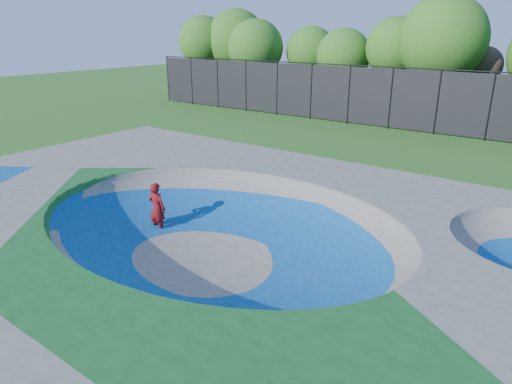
# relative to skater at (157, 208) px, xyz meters

# --- Properties ---
(ground) EXTENTS (120.00, 120.00, 0.00)m
(ground) POSITION_rel_skater_xyz_m (2.92, -0.39, -0.86)
(ground) COLOR #235517
(ground) RESTS_ON ground
(skate_deck) EXTENTS (22.00, 14.00, 1.50)m
(skate_deck) POSITION_rel_skater_xyz_m (2.92, -0.39, -0.11)
(skate_deck) COLOR gray
(skate_deck) RESTS_ON ground
(skater) EXTENTS (0.67, 0.48, 1.73)m
(skater) POSITION_rel_skater_xyz_m (0.00, 0.00, 0.00)
(skater) COLOR red
(skater) RESTS_ON ground
(skateboard) EXTENTS (0.80, 0.29, 0.05)m
(skateboard) POSITION_rel_skater_xyz_m (0.00, 0.00, -0.84)
(skateboard) COLOR black
(skateboard) RESTS_ON ground
(fence) EXTENTS (48.09, 0.09, 4.04)m
(fence) POSITION_rel_skater_xyz_m (2.92, 20.61, 1.23)
(fence) COLOR black
(fence) RESTS_ON ground
(treeline) EXTENTS (51.95, 7.61, 8.63)m
(treeline) POSITION_rel_skater_xyz_m (2.30, 25.45, 4.10)
(treeline) COLOR #472E23
(treeline) RESTS_ON ground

